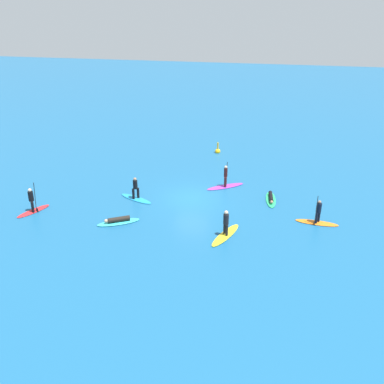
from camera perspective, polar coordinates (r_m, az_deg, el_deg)
ground_plane at (r=33.77m, az=0.00°, el=-0.77°), size 120.00×120.00×0.00m
surfer_on_blue_board at (r=33.65m, az=-7.17°, el=-0.20°), size 2.88×1.85×1.76m
surfer_on_purple_board at (r=35.50m, az=4.27°, el=1.27°), size 3.05×2.30×2.09m
surfer_on_yellow_board at (r=28.81m, az=4.30°, el=-4.84°), size 1.93×3.26×1.82m
surfer_on_red_board at (r=33.52m, az=-19.65°, el=-1.47°), size 1.83×2.56×2.34m
surfer_on_orange_board at (r=31.28m, az=15.68°, el=-3.07°), size 2.89×1.00×2.14m
surfer_on_green_board at (r=33.91m, az=10.00°, el=-0.81°), size 0.92×2.77×0.38m
surfer_on_teal_board at (r=30.73m, az=-9.37°, el=-3.65°), size 2.90×2.02×0.44m
marker_buoy at (r=42.72m, az=3.29°, el=5.25°), size 0.50×0.50×1.13m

